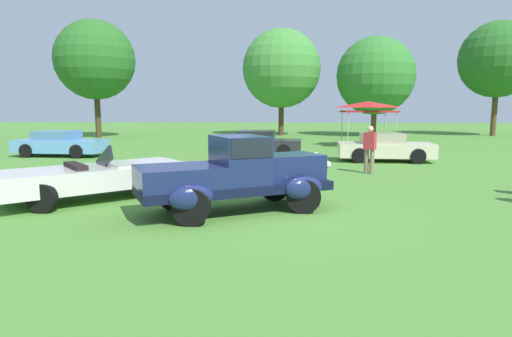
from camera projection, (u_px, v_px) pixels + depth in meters
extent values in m
plane|color=#4C8433|center=(269.00, 213.00, 9.54)|extent=(120.00, 120.00, 0.00)
cube|color=black|center=(235.00, 187.00, 9.55)|extent=(4.43, 3.25, 0.20)
cube|color=navy|center=(286.00, 167.00, 10.00)|extent=(1.90, 1.69, 0.60)
ellipsoid|color=silver|center=(315.00, 166.00, 10.33)|extent=(0.38, 0.53, 0.68)
cube|color=navy|center=(240.00, 159.00, 9.51)|extent=(1.54, 1.69, 1.04)
cube|color=black|center=(240.00, 146.00, 9.47)|extent=(1.47, 1.68, 0.40)
cube|color=navy|center=(182.00, 177.00, 9.02)|extent=(2.29, 2.10, 0.48)
ellipsoid|color=navy|center=(274.00, 178.00, 10.74)|extent=(0.98, 0.75, 0.52)
ellipsoid|color=navy|center=(304.00, 188.00, 9.43)|extent=(0.98, 0.75, 0.52)
ellipsoid|color=navy|center=(174.00, 186.00, 9.72)|extent=(0.98, 0.75, 0.52)
ellipsoid|color=navy|center=(191.00, 198.00, 8.41)|extent=(0.98, 0.75, 0.52)
sphere|color=silver|center=(308.00, 161.00, 10.74)|extent=(0.18, 0.18, 0.18)
sphere|color=silver|center=(327.00, 165.00, 9.94)|extent=(0.18, 0.18, 0.18)
cylinder|color=black|center=(274.00, 185.00, 10.76)|extent=(0.76, 0.24, 0.76)
cylinder|color=black|center=(303.00, 196.00, 9.46)|extent=(0.76, 0.24, 0.76)
cylinder|color=black|center=(174.00, 193.00, 9.74)|extent=(0.76, 0.24, 0.76)
cylinder|color=black|center=(191.00, 207.00, 8.44)|extent=(0.76, 0.24, 0.76)
cube|color=silver|center=(94.00, 177.00, 10.87)|extent=(4.47, 4.21, 0.52)
cube|color=silver|center=(142.00, 165.00, 11.62)|extent=(2.30, 2.27, 0.20)
cube|color=black|center=(104.00, 160.00, 10.98)|extent=(0.86, 0.98, 0.82)
cube|color=black|center=(76.00, 169.00, 10.58)|extent=(1.00, 1.09, 0.28)
cube|color=silver|center=(177.00, 179.00, 12.30)|extent=(1.16, 1.31, 0.12)
cylinder|color=black|center=(136.00, 177.00, 12.36)|extent=(0.66, 0.20, 0.66)
cylinder|color=black|center=(159.00, 185.00, 11.15)|extent=(0.66, 0.20, 0.66)
cylinder|color=black|center=(29.00, 188.00, 10.69)|extent=(0.66, 0.20, 0.66)
cylinder|color=black|center=(42.00, 198.00, 9.47)|extent=(0.66, 0.20, 0.66)
cube|color=#669EDB|center=(61.00, 146.00, 20.65)|extent=(4.28, 1.94, 0.60)
cube|color=#517EAF|center=(57.00, 135.00, 20.61)|extent=(1.93, 1.56, 0.44)
cylinder|color=black|center=(77.00, 151.00, 19.76)|extent=(0.64, 0.22, 0.64)
cylinder|color=black|center=(27.00, 151.00, 20.08)|extent=(0.64, 0.22, 0.64)
cube|color=#28282D|center=(260.00, 146.00, 20.78)|extent=(4.04, 1.86, 0.60)
cube|color=black|center=(257.00, 135.00, 20.73)|extent=(1.81, 1.52, 0.44)
cylinder|color=black|center=(284.00, 151.00, 19.92)|extent=(0.64, 0.22, 0.64)
cylinder|color=black|center=(233.00, 151.00, 20.18)|extent=(0.64, 0.22, 0.64)
cube|color=beige|center=(385.00, 150.00, 18.67)|extent=(4.06, 1.88, 0.60)
cube|color=#B3AB8E|center=(382.00, 138.00, 18.62)|extent=(1.82, 1.53, 0.44)
cylinder|color=black|center=(418.00, 156.00, 17.80)|extent=(0.64, 0.22, 0.64)
cylinder|color=black|center=(359.00, 156.00, 18.07)|extent=(0.64, 0.22, 0.64)
cylinder|color=#7F7056|center=(372.00, 162.00, 15.09)|extent=(0.16, 0.16, 0.86)
cylinder|color=#7F7056|center=(366.00, 161.00, 15.21)|extent=(0.16, 0.16, 0.86)
cube|color=#D1333D|center=(370.00, 141.00, 15.05)|extent=(0.47, 0.42, 0.60)
sphere|color=beige|center=(370.00, 129.00, 14.99)|extent=(0.22, 0.22, 0.22)
cylinder|color=#B7B7BC|center=(385.00, 128.00, 27.10)|extent=(0.05, 0.05, 2.05)
cylinder|color=#B7B7BC|center=(396.00, 131.00, 24.43)|extent=(0.05, 0.05, 2.05)
cylinder|color=#B7B7BC|center=(342.00, 128.00, 27.27)|extent=(0.05, 0.05, 2.05)
cylinder|color=#B7B7BC|center=(348.00, 130.00, 24.60)|extent=(0.05, 0.05, 2.05)
cube|color=red|center=(368.00, 111.00, 25.70)|extent=(3.00, 3.00, 0.10)
pyramid|color=red|center=(368.00, 104.00, 25.64)|extent=(2.94, 2.94, 0.38)
cylinder|color=#47331E|center=(98.00, 110.00, 33.65)|extent=(0.44, 0.44, 4.31)
sphere|color=#286623|center=(95.00, 60.00, 33.11)|extent=(6.08, 6.08, 6.08)
cylinder|color=#47331E|center=(281.00, 113.00, 36.29)|extent=(0.44, 0.44, 3.77)
sphere|color=#428938|center=(281.00, 69.00, 35.78)|extent=(6.53, 6.53, 6.53)
cylinder|color=brown|center=(374.00, 117.00, 35.54)|extent=(0.44, 0.44, 3.17)
sphere|color=#337A2D|center=(375.00, 76.00, 35.08)|extent=(6.34, 6.34, 6.34)
cylinder|color=brown|center=(494.00, 108.00, 35.70)|extent=(0.44, 0.44, 4.55)
sphere|color=#286623|center=(498.00, 59.00, 35.15)|extent=(6.21, 6.21, 6.21)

